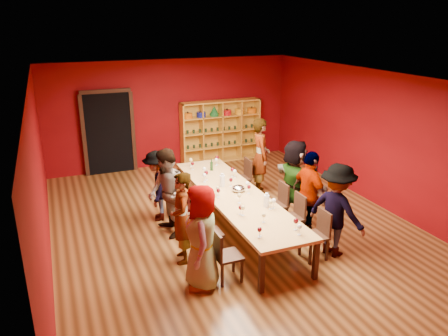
{
  "coord_description": "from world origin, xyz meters",
  "views": [
    {
      "loc": [
        -3.21,
        -7.34,
        4.06
      ],
      "look_at": [
        -0.04,
        0.47,
        1.15
      ],
      "focal_mm": 35.0,
      "sensor_mm": 36.0,
      "label": 1
    }
  ],
  "objects_px": {
    "spittoon_bowl": "(238,189)",
    "chair_person_left_2": "(188,208)",
    "shelving_unit": "(220,128)",
    "tasting_table": "(235,196)",
    "chair_person_left_3": "(177,194)",
    "person_right_4": "(261,156)",
    "chair_person_left_0": "(223,253)",
    "chair_person_right_2": "(279,202)",
    "person_right_0": "(337,210)",
    "chair_person_right_1": "(295,214)",
    "person_left_3": "(157,186)",
    "wine_bottle": "(212,166)",
    "chair_person_right_0": "(318,232)",
    "person_right_1": "(309,194)",
    "person_right_2": "(295,182)",
    "chair_person_left_1": "(205,230)",
    "person_left_0": "(202,237)",
    "person_left_1": "(182,218)",
    "chair_person_right_4": "(244,175)",
    "person_left_2": "(167,193)"
  },
  "relations": [
    {
      "from": "chair_person_right_4",
      "to": "shelving_unit",
      "type": "bearing_deg",
      "value": 79.99
    },
    {
      "from": "shelving_unit",
      "to": "tasting_table",
      "type": "bearing_deg",
      "value": -107.92
    },
    {
      "from": "person_left_0",
      "to": "chair_person_right_4",
      "type": "xyz_separation_m",
      "value": [
        2.18,
        3.2,
        -0.36
      ]
    },
    {
      "from": "chair_person_right_2",
      "to": "person_right_4",
      "type": "height_order",
      "value": "person_right_4"
    },
    {
      "from": "chair_person_left_1",
      "to": "chair_person_left_2",
      "type": "xyz_separation_m",
      "value": [
        0.0,
        1.03,
        0.0
      ]
    },
    {
      "from": "chair_person_left_0",
      "to": "person_right_2",
      "type": "height_order",
      "value": "person_right_2"
    },
    {
      "from": "chair_person_left_2",
      "to": "person_right_0",
      "type": "height_order",
      "value": "person_right_0"
    },
    {
      "from": "spittoon_bowl",
      "to": "person_left_3",
      "type": "bearing_deg",
      "value": 147.51
    },
    {
      "from": "chair_person_right_1",
      "to": "chair_person_right_2",
      "type": "xyz_separation_m",
      "value": [
        0.0,
        0.64,
        0.0
      ]
    },
    {
      "from": "chair_person_left_1",
      "to": "person_left_0",
      "type": "bearing_deg",
      "value": -113.05
    },
    {
      "from": "person_left_3",
      "to": "chair_person_right_2",
      "type": "distance_m",
      "value": 2.53
    },
    {
      "from": "spittoon_bowl",
      "to": "person_right_0",
      "type": "bearing_deg",
      "value": -55.99
    },
    {
      "from": "chair_person_left_2",
      "to": "wine_bottle",
      "type": "xyz_separation_m",
      "value": [
        0.98,
        1.26,
        0.36
      ]
    },
    {
      "from": "chair_person_left_3",
      "to": "person_right_4",
      "type": "height_order",
      "value": "person_right_4"
    },
    {
      "from": "chair_person_right_0",
      "to": "spittoon_bowl",
      "type": "bearing_deg",
      "value": 115.04
    },
    {
      "from": "chair_person_left_3",
      "to": "chair_person_left_1",
      "type": "bearing_deg",
      "value": -90.0
    },
    {
      "from": "person_right_4",
      "to": "spittoon_bowl",
      "type": "xyz_separation_m",
      "value": [
        -1.23,
        -1.46,
        -0.11
      ]
    },
    {
      "from": "chair_person_right_0",
      "to": "person_right_4",
      "type": "height_order",
      "value": "person_right_4"
    },
    {
      "from": "chair_person_right_1",
      "to": "person_right_2",
      "type": "relative_size",
      "value": 0.5
    },
    {
      "from": "shelving_unit",
      "to": "person_right_1",
      "type": "xyz_separation_m",
      "value": [
        -0.18,
        -5.11,
        -0.13
      ]
    },
    {
      "from": "person_left_3",
      "to": "wine_bottle",
      "type": "bearing_deg",
      "value": 123.92
    },
    {
      "from": "chair_person_right_0",
      "to": "wine_bottle",
      "type": "distance_m",
      "value": 3.23
    },
    {
      "from": "chair_person_left_2",
      "to": "person_right_2",
      "type": "height_order",
      "value": "person_right_2"
    },
    {
      "from": "chair_person_left_3",
      "to": "person_right_0",
      "type": "distance_m",
      "value": 3.41
    },
    {
      "from": "tasting_table",
      "to": "chair_person_right_1",
      "type": "bearing_deg",
      "value": -41.13
    },
    {
      "from": "person_left_1",
      "to": "tasting_table",
      "type": "bearing_deg",
      "value": 131.66
    },
    {
      "from": "tasting_table",
      "to": "person_left_2",
      "type": "height_order",
      "value": "person_left_2"
    },
    {
      "from": "chair_person_right_4",
      "to": "person_right_4",
      "type": "bearing_deg",
      "value": 0.0
    },
    {
      "from": "person_left_3",
      "to": "chair_person_right_0",
      "type": "bearing_deg",
      "value": 55.3
    },
    {
      "from": "person_left_1",
      "to": "chair_person_left_0",
      "type": "bearing_deg",
      "value": 37.79
    },
    {
      "from": "person_right_0",
      "to": "chair_person_left_2",
      "type": "bearing_deg",
      "value": 28.9
    },
    {
      "from": "chair_person_right_0",
      "to": "chair_person_right_2",
      "type": "distance_m",
      "value": 1.44
    },
    {
      "from": "chair_person_right_0",
      "to": "chair_person_right_4",
      "type": "bearing_deg",
      "value": 90.0
    },
    {
      "from": "person_right_2",
      "to": "person_right_4",
      "type": "relative_size",
      "value": 0.96
    },
    {
      "from": "chair_person_left_0",
      "to": "chair_person_right_2",
      "type": "bearing_deg",
      "value": 39.25
    },
    {
      "from": "chair_person_left_0",
      "to": "person_right_0",
      "type": "height_order",
      "value": "person_right_0"
    },
    {
      "from": "chair_person_left_0",
      "to": "person_right_1",
      "type": "distance_m",
      "value": 2.32
    },
    {
      "from": "person_right_1",
      "to": "person_left_0",
      "type": "bearing_deg",
      "value": 106.6
    },
    {
      "from": "chair_person_left_0",
      "to": "spittoon_bowl",
      "type": "relative_size",
      "value": 3.38
    },
    {
      "from": "shelving_unit",
      "to": "person_left_3",
      "type": "distance_m",
      "value": 4.28
    },
    {
      "from": "tasting_table",
      "to": "chair_person_left_1",
      "type": "distance_m",
      "value": 1.22
    },
    {
      "from": "tasting_table",
      "to": "person_left_0",
      "type": "height_order",
      "value": "person_left_0"
    },
    {
      "from": "chair_person_right_0",
      "to": "shelving_unit",
      "type": "bearing_deg",
      "value": 85.29
    },
    {
      "from": "chair_person_left_0",
      "to": "chair_person_right_0",
      "type": "height_order",
      "value": "same"
    },
    {
      "from": "chair_person_right_0",
      "to": "person_right_4",
      "type": "bearing_deg",
      "value": 82.12
    },
    {
      "from": "chair_person_left_0",
      "to": "person_left_0",
      "type": "height_order",
      "value": "person_left_0"
    },
    {
      "from": "chair_person_left_1",
      "to": "chair_person_left_3",
      "type": "height_order",
      "value": "same"
    },
    {
      "from": "spittoon_bowl",
      "to": "chair_person_left_2",
      "type": "bearing_deg",
      "value": 172.14
    },
    {
      "from": "person_left_1",
      "to": "wine_bottle",
      "type": "relative_size",
      "value": 5.97
    },
    {
      "from": "person_left_3",
      "to": "wine_bottle",
      "type": "xyz_separation_m",
      "value": [
        1.39,
        0.48,
        0.1
      ]
    }
  ]
}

